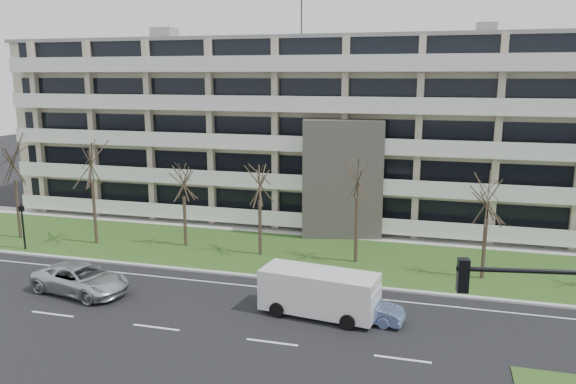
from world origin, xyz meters
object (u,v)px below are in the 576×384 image
(white_van, at_px, (321,289))
(traffic_signal, at_px, (574,331))
(pedestrian_signal, at_px, (23,221))
(silver_pickup, at_px, (81,279))
(blue_sedan, at_px, (365,308))

(white_van, xyz_separation_m, traffic_signal, (9.95, -8.64, 2.97))
(traffic_signal, height_order, pedestrian_signal, traffic_signal)
(white_van, bearing_deg, silver_pickup, -169.75)
(traffic_signal, bearing_deg, silver_pickup, 152.10)
(blue_sedan, height_order, white_van, white_van)
(silver_pickup, xyz_separation_m, blue_sedan, (16.15, 0.57, -0.15))
(white_van, distance_m, pedestrian_signal, 23.30)
(white_van, bearing_deg, blue_sedan, 5.93)
(pedestrian_signal, bearing_deg, traffic_signal, -23.33)
(white_van, height_order, pedestrian_signal, pedestrian_signal)
(silver_pickup, height_order, white_van, white_van)
(traffic_signal, bearing_deg, blue_sedan, 122.43)
(blue_sedan, xyz_separation_m, white_van, (-2.30, 0.07, 0.74))
(pedestrian_signal, bearing_deg, blue_sedan, -12.33)
(pedestrian_signal, bearing_deg, silver_pickup, -34.10)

